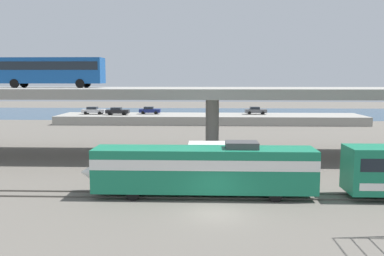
{
  "coord_description": "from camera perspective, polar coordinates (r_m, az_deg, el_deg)",
  "views": [
    {
      "loc": [
        -0.6,
        -26.25,
        8.86
      ],
      "look_at": [
        -2.5,
        25.59,
        2.57
      ],
      "focal_mm": 38.44,
      "sensor_mm": 36.0,
      "label": 1
    }
  ],
  "objects": [
    {
      "name": "highway_overpass",
      "position": [
        46.29,
        2.85,
        4.73
      ],
      "size": [
        96.0,
        11.42,
        7.78
      ],
      "color": "gray",
      "rests_on": "ground_plane"
    },
    {
      "name": "train_locomotive",
      "position": [
        30.99,
        0.12,
        -5.51
      ],
      "size": [
        17.64,
        3.04,
        4.18
      ],
      "rotation": [
        0.0,
        0.0,
        3.14
      ],
      "color": "#197A56",
      "rests_on": "ground_plane"
    },
    {
      "name": "harbor_water",
      "position": [
        104.63,
        2.42,
        2.05
      ],
      "size": [
        140.0,
        36.0,
        0.01
      ],
      "primitive_type": "cube",
      "color": "navy",
      "rests_on": "ground_plane"
    },
    {
      "name": "pier_parking_lot",
      "position": [
        81.65,
        2.51,
        1.27
      ],
      "size": [
        59.74,
        10.26,
        1.68
      ],
      "primitive_type": "cube",
      "color": "gray",
      "rests_on": "ground_plane"
    },
    {
      "name": "parked_car_1",
      "position": [
        83.39,
        8.81,
        2.43
      ],
      "size": [
        4.29,
        1.96,
        1.5
      ],
      "color": "#515459",
      "rests_on": "pier_parking_lot"
    },
    {
      "name": "rail_strip_far",
      "position": [
        32.21,
        3.12,
        -8.95
      ],
      "size": [
        110.0,
        0.12,
        0.12
      ],
      "primitive_type": "cube",
      "color": "#59544C",
      "rests_on": "ground_plane"
    },
    {
      "name": "parked_car_2",
      "position": [
        83.36,
        -5.89,
        2.47
      ],
      "size": [
        4.19,
        1.95,
        1.5
      ],
      "color": "navy",
      "rests_on": "pier_parking_lot"
    },
    {
      "name": "rail_strip_near",
      "position": [
        30.82,
        3.17,
        -9.69
      ],
      "size": [
        110.0,
        0.12,
        0.12
      ],
      "primitive_type": "cube",
      "color": "#59544C",
      "rests_on": "ground_plane"
    },
    {
      "name": "parked_car_3",
      "position": [
        82.19,
        -10.33,
        2.33
      ],
      "size": [
        4.5,
        1.93,
        1.5
      ],
      "color": "black",
      "rests_on": "pier_parking_lot"
    },
    {
      "name": "transit_bus_on_overpass",
      "position": [
        50.01,
        -19.0,
        7.67
      ],
      "size": [
        12.0,
        2.68,
        3.4
      ],
      "color": "#14478C",
      "rests_on": "highway_overpass"
    },
    {
      "name": "parked_car_0",
      "position": [
        84.72,
        -13.52,
        2.39
      ],
      "size": [
        4.55,
        1.87,
        1.5
      ],
      "color": "#B7B7BC",
      "rests_on": "pier_parking_lot"
    },
    {
      "name": "ground_plane",
      "position": [
        27.71,
        3.3,
        -11.74
      ],
      "size": [
        260.0,
        260.0,
        0.0
      ],
      "primitive_type": "plane",
      "color": "#605B54"
    },
    {
      "name": "service_truck_west",
      "position": [
        37.6,
        1.68,
        -4.16
      ],
      "size": [
        6.8,
        2.46,
        3.04
      ],
      "rotation": [
        0.0,
        0.0,
        3.14
      ],
      "color": "#B7B7BC",
      "rests_on": "ground_plane"
    }
  ]
}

